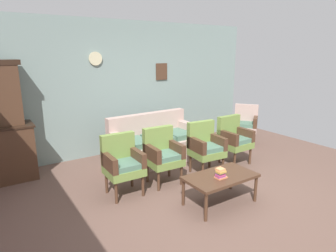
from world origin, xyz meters
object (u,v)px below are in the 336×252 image
object	(u,v)px
armchair_row_middle	(122,162)
armchair_near_cabinet	(163,153)
floral_couch	(155,144)
armchair_near_couch_end	(205,145)
wingback_chair_by_fireplace	(245,123)
coffee_table	(220,178)
book_stack_on_table	(221,174)
armchair_by_doorway	(234,138)

from	to	relation	value
armchair_row_middle	armchair_near_cabinet	distance (m)	0.71
floral_couch	armchair_near_cabinet	world-z (taller)	same
floral_couch	armchair_near_couch_end	size ratio (longest dim) A/B	1.96
armchair_near_couch_end	wingback_chair_by_fireplace	distance (m)	2.02
armchair_row_middle	armchair_near_couch_end	distance (m)	1.54
coffee_table	book_stack_on_table	world-z (taller)	book_stack_on_table
floral_couch	coffee_table	world-z (taller)	floral_couch
floral_couch	wingback_chair_by_fireplace	size ratio (longest dim) A/B	1.96
floral_couch	armchair_by_doorway	bearing A→B (deg)	-38.59
armchair_near_cabinet	armchair_near_couch_end	xyz separation A→B (m)	(0.83, -0.08, 0.00)
armchair_near_cabinet	armchair_by_doorway	size ratio (longest dim) A/B	1.00
book_stack_on_table	coffee_table	bearing A→B (deg)	44.91
armchair_by_doorway	armchair_near_couch_end	bearing A→B (deg)	-175.50
armchair_near_couch_end	coffee_table	world-z (taller)	armchair_near_couch_end
armchair_near_couch_end	armchair_by_doorway	bearing A→B (deg)	4.50
armchair_near_couch_end	book_stack_on_table	bearing A→B (deg)	-120.56
armchair_row_middle	coffee_table	world-z (taller)	armchair_row_middle
armchair_near_cabinet	book_stack_on_table	xyz separation A→B (m)	(0.23, -1.09, -0.01)
armchair_near_couch_end	wingback_chair_by_fireplace	size ratio (longest dim) A/B	1.00
armchair_row_middle	wingback_chair_by_fireplace	world-z (taller)	same
coffee_table	book_stack_on_table	bearing A→B (deg)	-135.09
armchair_by_doorway	book_stack_on_table	bearing A→B (deg)	-141.56
armchair_near_couch_end	book_stack_on_table	xyz separation A→B (m)	(-0.60, -1.02, -0.01)
armchair_by_doorway	wingback_chair_by_fireplace	size ratio (longest dim) A/B	1.00
armchair_row_middle	wingback_chair_by_fireplace	bearing A→B (deg)	11.68
armchair_by_doorway	armchair_near_cabinet	bearing A→B (deg)	179.41
floral_couch	armchair_by_doorway	size ratio (longest dim) A/B	1.96
armchair_near_cabinet	armchair_by_doorway	xyz separation A→B (m)	(1.59, -0.02, 0.00)
floral_couch	coffee_table	bearing A→B (deg)	-93.40
armchair_near_cabinet	armchair_row_middle	bearing A→B (deg)	-179.90
floral_couch	armchair_row_middle	world-z (taller)	same
wingback_chair_by_fireplace	armchair_by_doorway	bearing A→B (deg)	-147.05
armchair_by_doorway	coffee_table	distance (m)	1.64
floral_couch	coffee_table	distance (m)	1.95
armchair_near_cabinet	coffee_table	world-z (taller)	armchair_near_cabinet
armchair_by_doorway	coffee_table	bearing A→B (deg)	-141.92
armchair_row_middle	coffee_table	size ratio (longest dim) A/B	0.90
book_stack_on_table	wingback_chair_by_fireplace	bearing A→B (deg)	36.07
wingback_chair_by_fireplace	floral_couch	bearing A→B (deg)	174.51
armchair_near_couch_end	armchair_by_doorway	distance (m)	0.76
armchair_near_couch_end	coffee_table	distance (m)	1.10
armchair_row_middle	wingback_chair_by_fireplace	size ratio (longest dim) A/B	1.00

